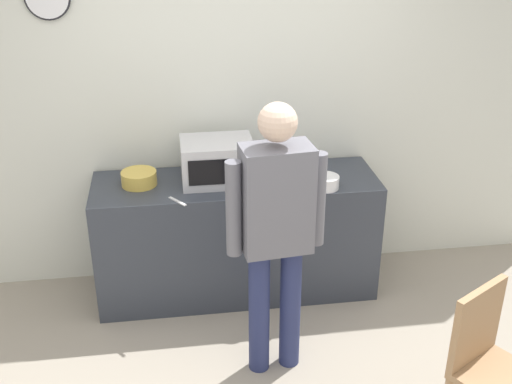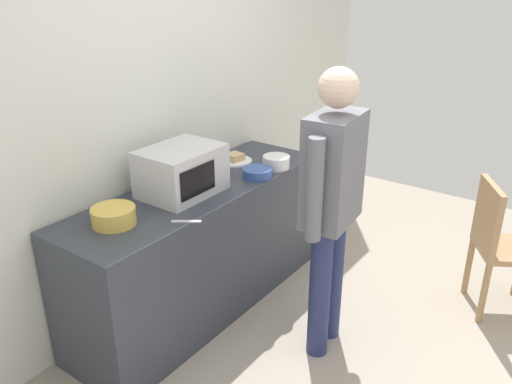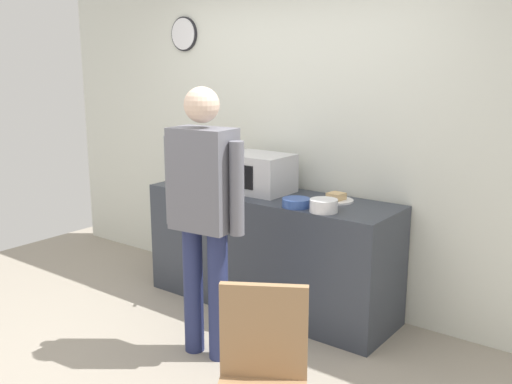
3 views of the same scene
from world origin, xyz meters
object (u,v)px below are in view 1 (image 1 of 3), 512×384
at_px(microwave, 217,161).
at_px(fork_utensil, 177,201).
at_px(cereal_bowl, 293,186).
at_px(mixing_bowl, 325,182).
at_px(salad_bowl, 139,178).
at_px(person_standing, 276,224).
at_px(wooden_chair, 489,363).
at_px(sandwich_plate, 304,168).
at_px(spoon_utensil, 197,166).

relative_size(microwave, fork_utensil, 2.94).
relative_size(cereal_bowl, mixing_bowl, 1.05).
bearing_deg(salad_bowl, mixing_bowl, -10.45).
xyz_separation_m(salad_bowl, mixing_bowl, (1.27, -0.24, -0.01)).
bearing_deg(person_standing, wooden_chair, -36.73).
distance_m(sandwich_plate, mixing_bowl, 0.33).
height_order(spoon_utensil, person_standing, person_standing).
distance_m(mixing_bowl, spoon_utensil, 0.99).
xyz_separation_m(sandwich_plate, person_standing, (-0.39, -1.01, 0.10)).
bearing_deg(mixing_bowl, sandwich_plate, 104.12).
distance_m(salad_bowl, wooden_chair, 2.52).
bearing_deg(salad_bowl, spoon_utensil, 32.26).
xyz_separation_m(microwave, salad_bowl, (-0.55, 0.01, -0.10)).
xyz_separation_m(microwave, mixing_bowl, (0.73, -0.23, -0.11)).
xyz_separation_m(sandwich_plate, wooden_chair, (0.63, -1.76, -0.41)).
bearing_deg(cereal_bowl, salad_bowl, 167.59).
bearing_deg(salad_bowl, cereal_bowl, -12.41).
distance_m(sandwich_plate, cereal_bowl, 0.34).
xyz_separation_m(salad_bowl, wooden_chair, (1.82, -1.68, -0.44)).
bearing_deg(microwave, fork_utensil, -134.06).
distance_m(person_standing, wooden_chair, 1.36).
distance_m(mixing_bowl, wooden_chair, 1.61).
bearing_deg(salad_bowl, fork_utensil, -50.51).
bearing_deg(spoon_utensil, microwave, -63.65).
relative_size(salad_bowl, spoon_utensil, 1.45).
relative_size(sandwich_plate, spoon_utensil, 1.49).
bearing_deg(spoon_utensil, sandwich_plate, -13.17).
relative_size(cereal_bowl, fork_utensil, 1.18).
bearing_deg(mixing_bowl, cereal_bowl, 178.95).
bearing_deg(fork_utensil, wooden_chair, -41.25).
height_order(salad_bowl, cereal_bowl, salad_bowl).
bearing_deg(sandwich_plate, microwave, -172.52).
distance_m(sandwich_plate, fork_utensil, 1.02).
distance_m(microwave, fork_utensil, 0.45).
bearing_deg(wooden_chair, microwave, 127.23).
xyz_separation_m(mixing_bowl, person_standing, (-0.47, -0.69, 0.08)).
distance_m(sandwich_plate, salad_bowl, 1.20).
relative_size(sandwich_plate, person_standing, 0.14).
distance_m(spoon_utensil, person_standing, 1.26).
bearing_deg(person_standing, fork_utensil, 131.84).
relative_size(microwave, person_standing, 0.28).
bearing_deg(wooden_chair, fork_utensil, 138.75).
xyz_separation_m(mixing_bowl, fork_utensil, (-1.02, -0.07, -0.04)).
relative_size(sandwich_plate, wooden_chair, 0.27).
bearing_deg(wooden_chair, salad_bowl, 137.26).
relative_size(cereal_bowl, wooden_chair, 0.21).
height_order(sandwich_plate, wooden_chair, sandwich_plate).
height_order(cereal_bowl, person_standing, person_standing).
bearing_deg(sandwich_plate, salad_bowl, -176.21).
height_order(mixing_bowl, spoon_utensil, mixing_bowl).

